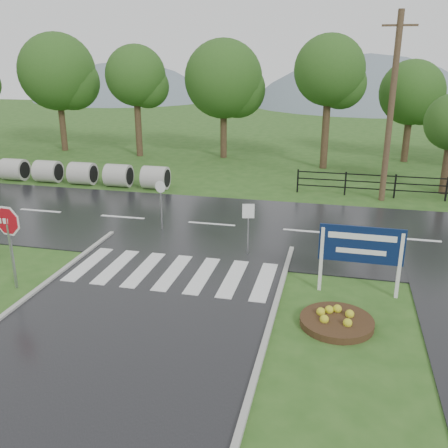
# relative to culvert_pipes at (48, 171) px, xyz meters

# --- Properties ---
(ground) EXTENTS (120.00, 120.00, 0.00)m
(ground) POSITION_rel_culvert_pipes_xyz_m (10.64, -15.00, -0.60)
(ground) COLOR #2C541C
(ground) RESTS_ON ground
(main_road) EXTENTS (90.00, 8.00, 0.04)m
(main_road) POSITION_rel_culvert_pipes_xyz_m (10.64, -5.00, -0.60)
(main_road) COLOR black
(main_road) RESTS_ON ground
(crosswalk) EXTENTS (6.50, 2.80, 0.02)m
(crosswalk) POSITION_rel_culvert_pipes_xyz_m (10.64, -10.00, -0.54)
(crosswalk) COLOR silver
(crosswalk) RESTS_ON ground
(fence_west) EXTENTS (9.58, 0.08, 1.20)m
(fence_west) POSITION_rel_culvert_pipes_xyz_m (18.39, 1.00, 0.12)
(fence_west) COLOR black
(fence_west) RESTS_ON ground
(hills) EXTENTS (102.00, 48.00, 48.00)m
(hills) POSITION_rel_culvert_pipes_xyz_m (14.13, 50.00, -16.14)
(hills) COLOR slate
(hills) RESTS_ON ground
(treeline) EXTENTS (83.20, 5.20, 10.00)m
(treeline) POSITION_rel_culvert_pipes_xyz_m (11.64, 9.00, -0.60)
(treeline) COLOR #224A17
(treeline) RESTS_ON ground
(culvert_pipes) EXTENTS (13.90, 1.20, 1.20)m
(culvert_pipes) POSITION_rel_culvert_pipes_xyz_m (0.00, 0.00, 0.00)
(culvert_pipes) COLOR #9E9B93
(culvert_pipes) RESTS_ON ground
(stop_sign) EXTENTS (1.22, 0.20, 2.78)m
(stop_sign) POSITION_rel_culvert_pipes_xyz_m (6.32, -12.05, 1.33)
(stop_sign) COLOR #939399
(stop_sign) RESTS_ON ground
(estate_billboard) EXTENTS (2.42, 0.10, 2.12)m
(estate_billboard) POSITION_rel_culvert_pipes_xyz_m (16.45, -10.06, 0.86)
(estate_billboard) COLOR silver
(estate_billboard) RESTS_ON ground
(flower_bed) EXTENTS (1.93, 1.93, 0.39)m
(flower_bed) POSITION_rel_culvert_pipes_xyz_m (15.89, -12.08, -0.46)
(flower_bed) COLOR #332111
(flower_bed) RESTS_ON ground
(reg_sign_small) EXTENTS (0.41, 0.12, 1.89)m
(reg_sign_small) POSITION_rel_culvert_pipes_xyz_m (12.71, -7.84, 0.76)
(reg_sign_small) COLOR #939399
(reg_sign_small) RESTS_ON ground
(reg_sign_round) EXTENTS (0.47, 0.14, 2.05)m
(reg_sign_round) POSITION_rel_culvert_pipes_xyz_m (8.85, -6.07, 0.72)
(reg_sign_round) COLOR #939399
(reg_sign_round) RESTS_ON ground
(utility_pole_east) EXTENTS (1.53, 0.29, 8.61)m
(utility_pole_east) POSITION_rel_culvert_pipes_xyz_m (17.78, 0.50, 3.78)
(utility_pole_east) COLOR #473523
(utility_pole_east) RESTS_ON ground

